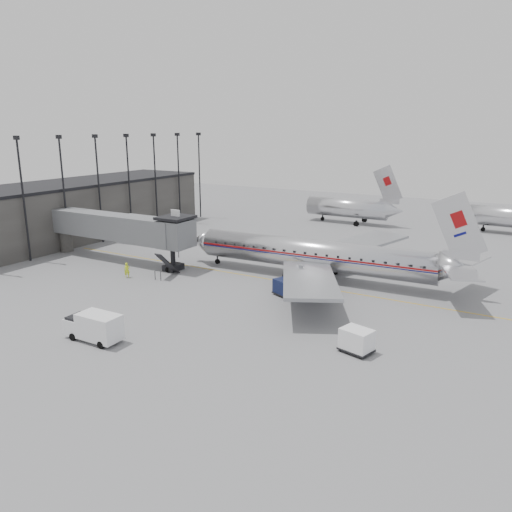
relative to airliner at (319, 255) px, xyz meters
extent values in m
plane|color=slate|center=(-6.66, -9.03, -2.64)|extent=(160.00, 160.00, 0.00)
cube|color=#3B3835|center=(-40.66, 0.97, 1.36)|extent=(12.00, 46.00, 8.00)
cube|color=gold|center=(-3.66, -3.03, -2.64)|extent=(60.00, 0.15, 0.01)
cube|color=#585A5D|center=(-28.66, -5.43, 1.66)|extent=(12.00, 2.80, 3.00)
cube|color=#585A5D|center=(-19.66, -5.43, 1.66)|extent=(8.00, 3.00, 3.10)
cube|color=#585A5D|center=(-15.66, -5.03, 1.66)|extent=(3.20, 3.60, 3.20)
cube|color=black|center=(-15.66, -5.03, 3.56)|extent=(3.40, 3.80, 0.30)
cube|color=white|center=(-15.66, -5.03, 4.06)|extent=(1.20, 0.15, 0.80)
cylinder|color=black|center=(-15.96, -5.43, -1.24)|extent=(0.56, 0.56, 2.80)
cube|color=black|center=(-15.96, -5.43, -2.29)|extent=(1.60, 2.20, 0.70)
cylinder|color=black|center=(-15.96, -6.43, -2.34)|extent=(0.30, 0.60, 0.60)
cylinder|color=black|center=(-15.96, -4.43, -2.34)|extent=(0.30, 0.60, 0.60)
cylinder|color=#3B3835|center=(-34.16, -5.43, -1.24)|extent=(1.60, 1.60, 2.80)
cube|color=black|center=(-14.86, -7.73, -1.14)|extent=(0.90, 3.20, 2.90)
cylinder|color=black|center=(-34.16, -11.03, 4.86)|extent=(0.24, 0.24, 15.00)
cube|color=black|center=(-34.16, -11.03, 12.36)|extent=(0.90, 0.25, 0.50)
cylinder|color=black|center=(-34.16, -5.03, 4.86)|extent=(0.24, 0.24, 15.00)
cube|color=black|center=(-34.16, -5.03, 12.36)|extent=(0.90, 0.25, 0.50)
cylinder|color=black|center=(-34.16, 0.97, 4.86)|extent=(0.24, 0.24, 15.00)
cube|color=black|center=(-34.16, 0.97, 12.36)|extent=(0.90, 0.25, 0.50)
cylinder|color=black|center=(-34.16, 6.97, 4.86)|extent=(0.24, 0.24, 15.00)
cube|color=black|center=(-34.16, 6.97, 12.36)|extent=(0.90, 0.25, 0.50)
cylinder|color=black|center=(-34.16, 12.97, 4.86)|extent=(0.24, 0.24, 15.00)
cube|color=black|center=(-34.16, 12.97, 12.36)|extent=(0.90, 0.25, 0.50)
cylinder|color=black|center=(-34.16, 18.97, 4.86)|extent=(0.24, 0.24, 15.00)
cube|color=black|center=(-34.16, 18.97, 12.36)|extent=(0.90, 0.25, 0.50)
cylinder|color=black|center=(-34.16, 24.97, 4.86)|extent=(0.24, 0.24, 15.00)
cube|color=black|center=(-34.16, 24.97, 12.36)|extent=(0.90, 0.25, 0.50)
cylinder|color=silver|center=(-8.66, 32.97, -0.04)|extent=(14.00, 3.20, 3.20)
cube|color=silver|center=(-1.86, 32.97, 4.36)|extent=(5.17, 0.26, 6.52)
cylinder|color=black|center=(-13.16, 32.97, -2.14)|extent=(0.24, 0.24, 1.00)
cylinder|color=black|center=(12.84, 36.97, -2.14)|extent=(0.24, 0.24, 1.00)
cylinder|color=silver|center=(-0.66, -0.03, 0.01)|extent=(26.64, 4.51, 3.27)
cone|color=silver|center=(-15.23, -0.71, 0.01)|extent=(2.80, 3.39, 3.27)
cone|color=silver|center=(14.17, 0.66, 0.36)|extent=(3.68, 3.27, 3.11)
cube|color=#9B0B0E|center=(-0.66, -0.03, 0.23)|extent=(26.64, 4.56, 0.16)
cube|color=#0B0C60|center=(-0.66, -0.03, 0.03)|extent=(26.64, 4.56, 0.09)
cube|color=silver|center=(13.91, 0.65, 4.43)|extent=(5.43, 0.52, 6.79)
cube|color=gray|center=(1.61, 8.04, -0.26)|extent=(9.67, 14.94, 1.05)
cube|color=gray|center=(2.36, -7.85, -0.26)|extent=(10.69, 14.82, 1.05)
cylinder|color=gray|center=(-0.44, 4.58, -1.36)|extent=(3.09, 1.99, 1.86)
cylinder|color=gray|center=(-0.01, -4.60, -1.36)|extent=(3.09, 1.99, 1.86)
cylinder|color=black|center=(-13.02, -0.61, -2.07)|extent=(0.18, 0.18, 1.15)
cylinder|color=black|center=(1.00, 2.35, -2.03)|extent=(0.23, 0.23, 1.24)
cylinder|color=black|center=(1.00, 2.35, -2.25)|extent=(0.90, 0.35, 0.88)
cylinder|color=black|center=(1.21, -2.24, -2.03)|extent=(0.23, 0.23, 1.24)
cylinder|color=black|center=(1.21, -2.24, -2.25)|extent=(0.90, 0.35, 0.88)
cube|color=white|center=(-8.07, -24.09, -1.37)|extent=(3.43, 1.93, 1.99)
cube|color=white|center=(-10.44, -24.11, -1.74)|extent=(1.53, 1.81, 1.33)
cube|color=black|center=(-10.44, -24.11, -1.18)|extent=(1.15, 1.62, 0.57)
cylinder|color=black|center=(-10.15, -24.96, -2.34)|extent=(0.61, 0.24, 0.61)
cylinder|color=black|center=(-10.16, -23.26, -2.34)|extent=(0.61, 0.24, 0.61)
cylinder|color=black|center=(-7.12, -24.93, -2.34)|extent=(0.61, 0.24, 0.61)
cylinder|color=black|center=(-7.14, -23.23, -2.34)|extent=(0.61, 0.24, 0.61)
cube|color=#0E1639|center=(-0.66, -7.03, -1.71)|extent=(2.40, 2.16, 1.38)
cube|color=black|center=(-0.66, -7.03, -2.45)|extent=(2.53, 2.29, 0.12)
cylinder|color=black|center=(-1.62, -7.25, -2.50)|extent=(0.32, 0.23, 0.30)
cylinder|color=black|center=(-0.19, -7.89, -2.50)|extent=(0.32, 0.23, 0.30)
cylinder|color=black|center=(-1.14, -6.17, -2.50)|extent=(0.32, 0.23, 0.30)
cylinder|color=black|center=(0.30, -6.82, -2.50)|extent=(0.32, 0.23, 0.30)
cube|color=white|center=(9.80, -15.90, -1.60)|extent=(2.56, 2.17, 1.54)
cube|color=black|center=(9.80, -15.90, -2.42)|extent=(2.69, 2.30, 0.13)
cylinder|color=black|center=(8.78, -16.31, -2.48)|extent=(0.35, 0.21, 0.33)
cylinder|color=black|center=(10.48, -16.77, -2.48)|extent=(0.35, 0.21, 0.33)
cylinder|color=black|center=(9.13, -15.04, -2.48)|extent=(0.35, 0.21, 0.33)
cylinder|color=black|center=(10.83, -15.50, -2.48)|extent=(0.35, 0.21, 0.33)
imported|color=#D4EF1C|center=(-18.53, -10.30, -1.80)|extent=(0.73, 0.71, 1.69)
camera|label=1|loc=(20.35, -49.18, 13.61)|focal=35.00mm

